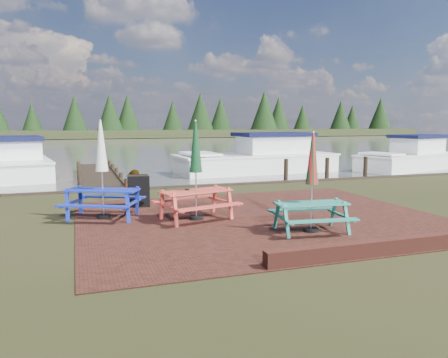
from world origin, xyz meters
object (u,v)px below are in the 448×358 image
object	(u,v)px
picnic_table_blue	(103,185)
boat_jetty	(19,164)
picnic_table_teal	(312,198)
jetty	(98,174)
picnic_table_red	(196,186)
boat_far	(411,159)
person	(133,170)
chalkboard	(139,191)
boat_near	(260,160)

from	to	relation	value
picnic_table_blue	boat_jetty	xyz separation A→B (m)	(-3.25, 11.82, -0.42)
picnic_table_teal	jetty	world-z (taller)	picnic_table_teal
picnic_table_red	boat_far	xyz separation A→B (m)	(14.79, 9.09, -0.43)
picnic_table_blue	boat_far	distance (m)	18.85
boat_jetty	person	size ratio (longest dim) A/B	4.30
picnic_table_teal	boat_far	size ratio (longest dim) A/B	0.31
picnic_table_red	jetty	xyz separation A→B (m)	(-1.90, 9.90, -0.75)
chalkboard	person	bearing A→B (deg)	95.33
picnic_table_teal	boat_near	xyz separation A→B (m)	(4.27, 12.67, -0.29)
boat_near	person	world-z (taller)	boat_near
picnic_table_blue	boat_far	bearing A→B (deg)	50.83
picnic_table_teal	picnic_table_blue	world-z (taller)	picnic_table_blue
boat_far	boat_jetty	bearing A→B (deg)	63.33
picnic_table_teal	boat_far	world-z (taller)	picnic_table_teal
jetty	boat_far	size ratio (longest dim) A/B	1.26
jetty	person	bearing A→B (deg)	-82.23
picnic_table_red	boat_jetty	bearing A→B (deg)	98.86
picnic_table_teal	boat_jetty	bearing A→B (deg)	124.11
boat_jetty	boat_far	world-z (taller)	boat_jetty
picnic_table_teal	picnic_table_red	bearing A→B (deg)	142.82
picnic_table_teal	picnic_table_blue	bearing A→B (deg)	152.45
boat_far	picnic_table_blue	bearing A→B (deg)	99.25
picnic_table_red	picnic_table_blue	bearing A→B (deg)	142.88
picnic_table_red	boat_near	size ratio (longest dim) A/B	0.29
boat_jetty	boat_near	world-z (taller)	boat_near
picnic_table_red	jetty	distance (m)	10.11
jetty	boat_jetty	xyz separation A→B (m)	(-3.55, 2.84, 0.33)
picnic_table_teal	boat_near	bearing A→B (deg)	78.47
picnic_table_blue	person	xyz separation A→B (m)	(1.13, 2.86, 0.04)
picnic_table_teal	jetty	distance (m)	12.61
picnic_table_red	person	xyz separation A→B (m)	(-1.06, 3.78, 0.04)
picnic_table_blue	boat_far	size ratio (longest dim) A/B	0.34
picnic_table_teal	person	size ratio (longest dim) A/B	1.23
chalkboard	boat_far	world-z (taller)	boat_far
boat_jetty	person	distance (m)	9.99
chalkboard	boat_jetty	bearing A→B (deg)	120.04
chalkboard	boat_jetty	world-z (taller)	boat_jetty
picnic_table_red	chalkboard	world-z (taller)	picnic_table_red
picnic_table_red	boat_jetty	xyz separation A→B (m)	(-5.44, 12.75, -0.42)
jetty	boat_near	size ratio (longest dim) A/B	1.05
boat_near	picnic_table_teal	bearing A→B (deg)	157.51
boat_near	boat_far	bearing A→B (deg)	-104.23
picnic_table_teal	picnic_table_red	world-z (taller)	picnic_table_red
boat_near	person	size ratio (longest dim) A/B	4.78
jetty	boat_far	xyz separation A→B (m)	(16.68, -0.82, 0.32)
boat_near	jetty	bearing A→B (deg)	91.19
picnic_table_teal	boat_far	bearing A→B (deg)	48.34
picnic_table_red	boat_near	distance (m)	12.40
chalkboard	picnic_table_blue	bearing A→B (deg)	-125.07
jetty	picnic_table_teal	bearing A→B (deg)	-71.55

